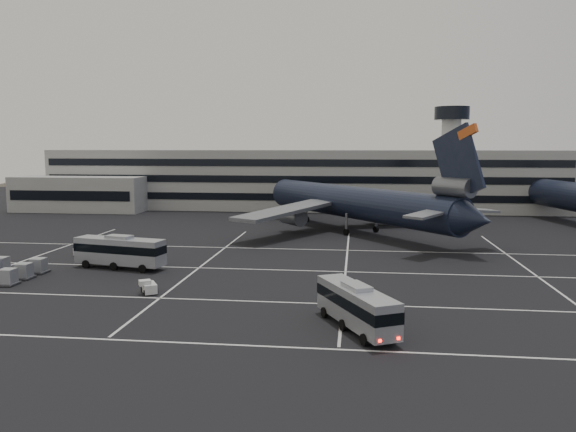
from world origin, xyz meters
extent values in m
plane|color=black|center=(0.00, 0.00, 0.00)|extent=(260.00, 260.00, 0.00)
cube|color=silver|center=(0.00, -22.00, 0.01)|extent=(90.00, 0.25, 0.01)
cube|color=silver|center=(0.00, -10.00, 0.01)|extent=(90.00, 0.25, 0.01)
cube|color=silver|center=(0.00, 4.00, 0.01)|extent=(90.00, 0.25, 0.01)
cube|color=silver|center=(0.00, 18.00, 0.01)|extent=(90.00, 0.25, 0.01)
cube|color=silver|center=(-30.00, 6.00, 0.01)|extent=(0.25, 55.00, 0.01)
cube|color=silver|center=(-6.00, 6.00, 0.01)|extent=(0.25, 55.00, 0.01)
cube|color=silver|center=(12.00, 6.00, 0.01)|extent=(0.25, 55.00, 0.01)
cube|color=silver|center=(34.00, 6.00, 0.01)|extent=(0.25, 55.00, 0.01)
cube|color=gray|center=(0.00, 72.00, 7.00)|extent=(120.00, 18.00, 14.00)
cube|color=black|center=(0.00, 62.95, 3.50)|extent=(118.00, 0.20, 1.60)
cube|color=black|center=(0.00, 62.95, 7.50)|extent=(118.00, 0.20, 1.60)
cube|color=black|center=(0.00, 62.95, 11.20)|extent=(118.00, 0.20, 1.60)
cube|color=gray|center=(-50.00, 60.00, 4.00)|extent=(30.00, 10.00, 8.00)
cylinder|color=gray|center=(35.00, 74.00, 11.00)|extent=(4.40, 4.40, 22.00)
cylinder|color=black|center=(35.00, 74.00, 22.50)|extent=(8.00, 8.00, 3.00)
ellipsoid|color=#38332B|center=(-60.00, 170.00, -10.50)|extent=(196.00, 140.00, 32.00)
ellipsoid|color=#38332B|center=(30.00, 170.00, -13.50)|extent=(252.00, 180.00, 44.00)
cylinder|color=black|center=(12.87, 35.40, 5.20)|extent=(33.70, 41.46, 5.60)
cone|color=black|center=(-3.10, 56.17, 5.20)|extent=(7.18, 6.98, 5.60)
cone|color=black|center=(29.03, 14.39, 5.20)|extent=(7.04, 7.04, 5.04)
cube|color=black|center=(26.89, 17.16, 12.60)|extent=(6.17, 7.81, 10.97)
cube|color=#CB521B|center=(27.81, 15.98, 16.80)|extent=(2.41, 2.90, 2.24)
cylinder|color=#595B60|center=(26.59, 17.56, 9.30)|extent=(5.80, 6.40, 2.70)
cube|color=slate|center=(22.96, 15.40, 5.80)|extent=(7.30, 7.79, 0.87)
cube|color=slate|center=(29.61, 20.52, 5.80)|extent=(8.15, 6.13, 0.87)
cube|color=slate|center=(1.75, 29.36, 4.40)|extent=(15.89, 21.76, 1.75)
cylinder|color=#595B60|center=(2.30, 33.57, 2.70)|extent=(5.49, 6.01, 2.70)
cube|color=slate|center=(21.56, 44.60, 4.40)|extent=(22.67, 11.20, 1.75)
cylinder|color=#595B60|center=(17.36, 45.15, 2.70)|extent=(5.49, 6.01, 2.70)
cylinder|color=slate|center=(3.51, 47.57, 2.20)|extent=(0.44, 0.44, 3.00)
cylinder|color=black|center=(3.51, 47.57, 0.55)|extent=(1.07, 1.18, 1.10)
cylinder|color=slate|center=(11.56, 31.86, 2.20)|extent=(0.44, 0.44, 3.00)
cylinder|color=black|center=(11.56, 31.86, 0.55)|extent=(1.07, 1.18, 1.10)
cylinder|color=slate|center=(16.63, 35.76, 2.20)|extent=(0.44, 0.44, 3.00)
cylinder|color=black|center=(16.63, 35.76, 0.55)|extent=(1.07, 1.18, 1.10)
cone|color=black|center=(50.60, 72.45, 5.20)|extent=(6.41, 5.55, 5.60)
cube|color=#9B9EA3|center=(13.27, -17.10, 1.98)|extent=(6.97, 10.56, 2.90)
cube|color=black|center=(13.27, -17.10, 2.33)|extent=(7.05, 10.64, 0.92)
cube|color=#9B9EA3|center=(13.27, -17.10, 3.60)|extent=(2.69, 3.28, 0.34)
cylinder|color=black|center=(13.88, -20.96, 0.46)|extent=(0.70, 0.97, 0.93)
cylinder|color=black|center=(16.03, -19.86, 0.46)|extent=(0.70, 0.97, 0.93)
cylinder|color=black|center=(12.19, -17.64, 0.46)|extent=(0.70, 0.97, 0.93)
cylinder|color=black|center=(14.34, -16.55, 0.46)|extent=(0.70, 0.97, 0.93)
cylinder|color=black|center=(10.51, -14.33, 0.46)|extent=(0.70, 0.97, 0.93)
cylinder|color=black|center=(12.66, -13.24, 0.46)|extent=(0.70, 0.97, 0.93)
cube|color=#FF0C05|center=(15.00, -22.20, 0.87)|extent=(0.25, 0.18, 0.21)
cube|color=#FF0C05|center=(16.37, -21.50, 0.87)|extent=(0.25, 0.18, 0.21)
cube|color=#9B9EA3|center=(-15.54, 2.62, 2.15)|extent=(11.82, 4.96, 3.14)
cube|color=black|center=(-15.54, 2.62, 2.53)|extent=(11.89, 5.03, 1.00)
cube|color=#9B9EA3|center=(-15.54, 2.62, 3.91)|extent=(3.42, 2.29, 0.37)
cylinder|color=black|center=(-11.86, 0.50, 0.50)|extent=(1.05, 0.54, 1.01)
cylinder|color=black|center=(-11.32, 3.07, 0.50)|extent=(1.05, 0.54, 1.01)
cylinder|color=black|center=(-15.81, 1.34, 0.50)|extent=(1.05, 0.54, 1.01)
cylinder|color=black|center=(-15.27, 3.90, 0.50)|extent=(1.05, 0.54, 1.01)
cylinder|color=black|center=(-19.76, 2.18, 0.50)|extent=(1.05, 0.54, 1.01)
cylinder|color=black|center=(-19.21, 4.74, 0.50)|extent=(1.05, 0.54, 1.01)
cube|color=silver|center=(-24.08, 9.98, 0.60)|extent=(1.98, 2.67, 0.98)
cube|color=silver|center=(-24.25, 9.47, 1.25)|extent=(1.44, 1.30, 0.54)
cylinder|color=black|center=(-24.92, 9.34, 0.30)|extent=(0.42, 0.65, 0.61)
cylinder|color=black|center=(-23.79, 8.97, 0.30)|extent=(0.42, 0.65, 0.61)
cylinder|color=black|center=(-24.38, 10.99, 0.30)|extent=(0.42, 0.65, 0.61)
cylinder|color=black|center=(-23.25, 10.62, 0.30)|extent=(0.42, 0.65, 0.61)
cube|color=silver|center=(-7.72, -8.26, 0.57)|extent=(2.25, 2.61, 0.94)
cube|color=silver|center=(-7.45, -8.71, 1.20)|extent=(1.46, 1.39, 0.52)
cylinder|color=black|center=(-7.78, -9.27, 0.29)|extent=(0.50, 0.62, 0.58)
cylinder|color=black|center=(-6.80, -8.69, 0.29)|extent=(0.50, 0.62, 0.58)
cylinder|color=black|center=(-8.64, -7.84, 0.29)|extent=(0.50, 0.62, 0.58)
cylinder|color=black|center=(-7.65, -7.26, 0.29)|extent=(0.50, 0.62, 0.58)
cube|color=#2D2D30|center=(-24.07, -6.90, 0.15)|extent=(1.87, 2.16, 0.17)
cylinder|color=black|center=(-24.07, -6.90, 0.10)|extent=(0.10, 0.19, 0.19)
cube|color=#92959A|center=(-24.07, -6.90, 1.02)|extent=(1.52, 1.52, 1.55)
cube|color=#2D2D30|center=(-24.03, -4.00, 0.15)|extent=(1.87, 2.16, 0.17)
cylinder|color=black|center=(-24.03, -4.00, 0.10)|extent=(0.10, 0.19, 0.19)
cube|color=#92959A|center=(-24.03, -4.00, 1.02)|extent=(1.52, 1.52, 1.55)
cube|color=#2D2D30|center=(-28.82, -1.02, 0.15)|extent=(1.87, 2.16, 0.17)
cylinder|color=black|center=(-28.82, -1.02, 0.10)|extent=(0.10, 0.19, 0.19)
cube|color=#92959A|center=(-28.82, -1.02, 1.02)|extent=(1.52, 1.52, 1.55)
cube|color=#2D2D30|center=(-23.98, -1.09, 0.15)|extent=(1.87, 2.16, 0.17)
cylinder|color=black|center=(-23.98, -1.09, 0.10)|extent=(0.10, 0.19, 0.19)
cube|color=#92959A|center=(-23.98, -1.09, 1.02)|extent=(1.52, 1.52, 1.55)
camera|label=1|loc=(13.10, -62.00, 14.93)|focal=35.00mm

